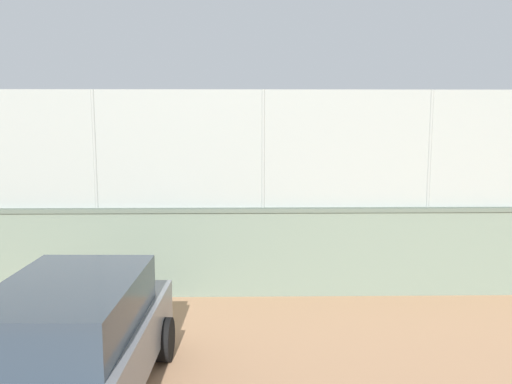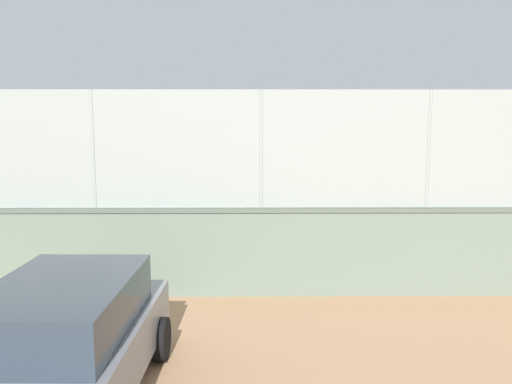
{
  "view_description": "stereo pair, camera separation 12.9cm",
  "coord_description": "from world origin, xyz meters",
  "px_view_note": "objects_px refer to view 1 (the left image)",
  "views": [
    {
      "loc": [
        1.62,
        19.96,
        3.44
      ],
      "look_at": [
        1.79,
        5.97,
        1.49
      ],
      "focal_mm": 37.57,
      "sensor_mm": 36.0,
      "label": 1
    },
    {
      "loc": [
        1.49,
        19.96,
        3.44
      ],
      "look_at": [
        1.79,
        5.97,
        1.49
      ],
      "focal_mm": 37.57,
      "sensor_mm": 36.0,
      "label": 2
    }
  ],
  "objects_px": {
    "player_at_service_line": "(374,203)",
    "sports_ball": "(292,206)",
    "courtside_bench": "(276,248)",
    "parked_car_grey": "(65,350)",
    "spare_ball_by_wall": "(163,270)",
    "player_foreground_swinging": "(85,225)",
    "player_crossing_court": "(267,181)"
  },
  "relations": [
    {
      "from": "spare_ball_by_wall",
      "to": "courtside_bench",
      "type": "xyz_separation_m",
      "value": [
        -2.53,
        -0.45,
        0.4
      ]
    },
    {
      "from": "sports_ball",
      "to": "parked_car_grey",
      "type": "bearing_deg",
      "value": 76.91
    },
    {
      "from": "player_crossing_court",
      "to": "parked_car_grey",
      "type": "xyz_separation_m",
      "value": [
        2.42,
        15.25,
        -0.14
      ]
    },
    {
      "from": "player_at_service_line",
      "to": "player_foreground_swinging",
      "type": "relative_size",
      "value": 1.03
    },
    {
      "from": "player_crossing_court",
      "to": "player_at_service_line",
      "type": "xyz_separation_m",
      "value": [
        -3.18,
        5.11,
        -0.07
      ]
    },
    {
      "from": "spare_ball_by_wall",
      "to": "courtside_bench",
      "type": "height_order",
      "value": "courtside_bench"
    },
    {
      "from": "player_crossing_court",
      "to": "player_at_service_line",
      "type": "height_order",
      "value": "player_crossing_court"
    },
    {
      "from": "player_crossing_court",
      "to": "spare_ball_by_wall",
      "type": "relative_size",
      "value": 12.54
    },
    {
      "from": "sports_ball",
      "to": "spare_ball_by_wall",
      "type": "relative_size",
      "value": 0.55
    },
    {
      "from": "player_foreground_swinging",
      "to": "courtside_bench",
      "type": "distance_m",
      "value": 4.65
    },
    {
      "from": "player_at_service_line",
      "to": "sports_ball",
      "type": "bearing_deg",
      "value": -63.7
    },
    {
      "from": "sports_ball",
      "to": "parked_car_grey",
      "type": "xyz_separation_m",
      "value": [
        3.39,
        14.6,
        0.77
      ]
    },
    {
      "from": "courtside_bench",
      "to": "parked_car_grey",
      "type": "distance_m",
      "value": 6.78
    },
    {
      "from": "spare_ball_by_wall",
      "to": "courtside_bench",
      "type": "distance_m",
      "value": 2.61
    },
    {
      "from": "player_crossing_court",
      "to": "player_foreground_swinging",
      "type": "bearing_deg",
      "value": 62.01
    },
    {
      "from": "courtside_bench",
      "to": "player_crossing_court",
      "type": "bearing_deg",
      "value": -89.17
    },
    {
      "from": "sports_ball",
      "to": "spare_ball_by_wall",
      "type": "bearing_deg",
      "value": 68.98
    },
    {
      "from": "player_foreground_swinging",
      "to": "sports_ball",
      "type": "relative_size",
      "value": 20.75
    },
    {
      "from": "player_at_service_line",
      "to": "courtside_bench",
      "type": "xyz_separation_m",
      "value": [
        3.05,
        3.88,
        -0.42
      ]
    },
    {
      "from": "player_foreground_swinging",
      "to": "parked_car_grey",
      "type": "xyz_separation_m",
      "value": [
        -2.04,
        6.86,
        -0.05
      ]
    },
    {
      "from": "player_at_service_line",
      "to": "player_foreground_swinging",
      "type": "height_order",
      "value": "player_at_service_line"
    },
    {
      "from": "player_foreground_swinging",
      "to": "parked_car_grey",
      "type": "distance_m",
      "value": 7.16
    },
    {
      "from": "player_foreground_swinging",
      "to": "player_crossing_court",
      "type": "bearing_deg",
      "value": -117.99
    },
    {
      "from": "player_crossing_court",
      "to": "sports_ball",
      "type": "bearing_deg",
      "value": 146.25
    },
    {
      "from": "sports_ball",
      "to": "spare_ball_by_wall",
      "type": "height_order",
      "value": "spare_ball_by_wall"
    },
    {
      "from": "sports_ball",
      "to": "courtside_bench",
      "type": "bearing_deg",
      "value": 84.22
    },
    {
      "from": "parked_car_grey",
      "to": "spare_ball_by_wall",
      "type": "bearing_deg",
      "value": -90.16
    },
    {
      "from": "spare_ball_by_wall",
      "to": "courtside_bench",
      "type": "bearing_deg",
      "value": -169.85
    },
    {
      "from": "courtside_bench",
      "to": "parked_car_grey",
      "type": "relative_size",
      "value": 0.36
    },
    {
      "from": "player_crossing_court",
      "to": "sports_ball",
      "type": "height_order",
      "value": "player_crossing_court"
    },
    {
      "from": "parked_car_grey",
      "to": "courtside_bench",
      "type": "bearing_deg",
      "value": -112.14
    },
    {
      "from": "spare_ball_by_wall",
      "to": "parked_car_grey",
      "type": "xyz_separation_m",
      "value": [
        0.02,
        5.81,
        0.74
      ]
    }
  ]
}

